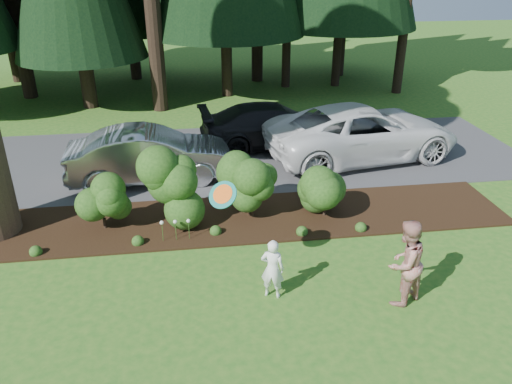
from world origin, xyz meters
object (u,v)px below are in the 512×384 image
at_px(car_silver_wagon, 151,155).
at_px(car_white_suv, 362,132).
at_px(child, 272,269).
at_px(adult, 405,263).
at_px(frisbee, 223,195).
at_px(car_dark_suv, 273,125).

relative_size(car_silver_wagon, car_white_suv, 0.76).
distance_m(child, adult, 2.46).
bearing_deg(frisbee, car_dark_suv, 73.77).
distance_m(adult, frisbee, 3.59).
relative_size(car_white_suv, frisbee, 9.77).
height_order(car_silver_wagon, adult, adult).
distance_m(car_silver_wagon, frisbee, 5.89).
relative_size(car_dark_suv, child, 3.98).
bearing_deg(car_silver_wagon, car_white_suv, -85.82).
height_order(car_dark_suv, frisbee, frisbee).
bearing_deg(frisbee, car_silver_wagon, 106.86).
bearing_deg(child, adult, -170.39).
distance_m(car_white_suv, child, 7.82).
bearing_deg(car_white_suv, frisbee, 132.48).
distance_m(car_dark_suv, child, 8.32).
xyz_separation_m(car_dark_suv, adult, (0.97, -8.70, 0.11)).
xyz_separation_m(car_white_suv, adult, (-1.63, -7.20, -0.02)).
bearing_deg(car_dark_suv, frisbee, 158.52).
relative_size(car_dark_suv, adult, 2.87).
height_order(car_white_suv, child, car_white_suv).
relative_size(car_white_suv, child, 4.93).
height_order(car_white_suv, adult, car_white_suv).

